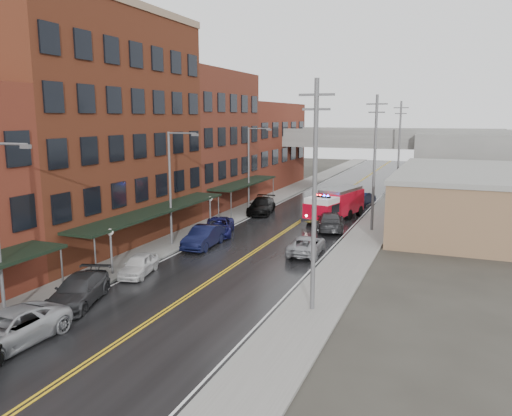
% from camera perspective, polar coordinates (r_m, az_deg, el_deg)
% --- Properties ---
extents(road, '(11.00, 160.00, 0.02)m').
position_cam_1_polar(road, '(42.83, 2.45, -3.28)').
color(road, black).
rests_on(road, ground).
extents(sidewalk_left, '(3.00, 160.00, 0.15)m').
position_cam_1_polar(sidewalk_left, '(45.68, -6.23, -2.38)').
color(sidewalk_left, slate).
rests_on(sidewalk_left, ground).
extents(sidewalk_right, '(3.00, 160.00, 0.15)m').
position_cam_1_polar(sidewalk_right, '(41.07, 12.13, -4.01)').
color(sidewalk_right, slate).
rests_on(sidewalk_right, ground).
extents(curb_left, '(0.30, 160.00, 0.15)m').
position_cam_1_polar(curb_left, '(44.94, -4.37, -2.56)').
color(curb_left, gray).
rests_on(curb_left, ground).
extents(curb_right, '(0.30, 160.00, 0.15)m').
position_cam_1_polar(curb_right, '(41.36, 9.87, -3.83)').
color(curb_right, gray).
rests_on(curb_right, ground).
extents(brick_building_b, '(9.00, 20.00, 18.00)m').
position_cam_1_polar(brick_building_b, '(42.10, -18.35, 8.34)').
color(brick_building_b, '#4D2114').
rests_on(brick_building_b, ground).
extents(brick_building_c, '(9.00, 15.00, 15.00)m').
position_cam_1_polar(brick_building_c, '(56.70, -6.79, 7.67)').
color(brick_building_c, '#5A2A1B').
rests_on(brick_building_c, ground).
extents(brick_building_far, '(9.00, 20.00, 12.00)m').
position_cam_1_polar(brick_building_far, '(72.63, -0.14, 7.15)').
color(brick_building_far, maroon).
rests_on(brick_building_far, ground).
extents(tan_building, '(14.00, 22.00, 5.00)m').
position_cam_1_polar(tan_building, '(49.95, 24.10, 0.70)').
color(tan_building, '#89684A').
rests_on(tan_building, ground).
extents(right_far_block, '(18.00, 30.00, 8.00)m').
position_cam_1_polar(right_far_block, '(79.66, 24.85, 5.04)').
color(right_far_block, slate).
rests_on(right_far_block, ground).
extents(awning_1, '(2.60, 18.00, 3.09)m').
position_cam_1_polar(awning_1, '(39.28, -11.34, -0.29)').
color(awning_1, black).
rests_on(awning_1, ground).
extents(awning_2, '(2.60, 13.00, 3.09)m').
position_cam_1_polar(awning_2, '(54.59, -1.31, 2.88)').
color(awning_2, black).
rests_on(awning_2, ground).
extents(globe_lamp_1, '(0.44, 0.44, 3.12)m').
position_cam_1_polar(globe_lamp_1, '(33.24, -16.27, -3.64)').
color(globe_lamp_1, '#59595B').
rests_on(globe_lamp_1, ground).
extents(globe_lamp_2, '(0.44, 0.44, 3.12)m').
position_cam_1_polar(globe_lamp_2, '(44.83, -5.27, 0.31)').
color(globe_lamp_2, '#59595B').
rests_on(globe_lamp_2, ground).
extents(street_lamp_0, '(2.64, 0.22, 9.00)m').
position_cam_1_polar(street_lamp_0, '(27.08, -27.24, -1.31)').
color(street_lamp_0, '#59595B').
rests_on(street_lamp_0, ground).
extents(street_lamp_1, '(2.64, 0.22, 9.00)m').
position_cam_1_polar(street_lamp_1, '(39.28, -9.50, 3.02)').
color(street_lamp_1, '#59595B').
rests_on(street_lamp_1, ground).
extents(street_lamp_2, '(2.64, 0.22, 9.00)m').
position_cam_1_polar(street_lamp_2, '(53.52, -0.60, 5.10)').
color(street_lamp_2, '#59595B').
rests_on(street_lamp_2, ground).
extents(utility_pole_0, '(1.80, 0.24, 12.00)m').
position_cam_1_polar(utility_pole_0, '(25.44, 6.71, 1.66)').
color(utility_pole_0, '#59595B').
rests_on(utility_pole_0, ground).
extents(utility_pole_1, '(1.80, 0.24, 12.00)m').
position_cam_1_polar(utility_pole_1, '(44.94, 13.39, 5.24)').
color(utility_pole_1, '#59595B').
rests_on(utility_pole_1, ground).
extents(utility_pole_2, '(1.80, 0.24, 12.00)m').
position_cam_1_polar(utility_pole_2, '(64.74, 16.03, 6.62)').
color(utility_pole_2, '#59595B').
rests_on(utility_pole_2, ground).
extents(overpass, '(40.00, 10.00, 7.50)m').
position_cam_1_polar(overpass, '(72.72, 10.91, 6.96)').
color(overpass, slate).
rests_on(overpass, ground).
extents(fire_truck, '(4.79, 8.77, 3.06)m').
position_cam_1_polar(fire_truck, '(50.00, 9.00, 0.52)').
color(fire_truck, '#AF081C').
rests_on(fire_truck, ground).
extents(parked_car_left_2, '(2.86, 5.84, 1.60)m').
position_cam_1_polar(parked_car_left_2, '(25.35, -26.54, -12.38)').
color(parked_car_left_2, '#9B9EA3').
rests_on(parked_car_left_2, ground).
extents(parked_car_left_3, '(3.64, 5.68, 1.53)m').
position_cam_1_polar(parked_car_left_3, '(29.35, -19.61, -8.85)').
color(parked_car_left_3, '#2B2B2E').
rests_on(parked_car_left_3, ground).
extents(parked_car_left_4, '(2.41, 4.22, 1.35)m').
position_cam_1_polar(parked_car_left_4, '(33.42, -13.26, -6.33)').
color(parked_car_left_4, silver).
rests_on(parked_car_left_4, ground).
extents(parked_car_left_5, '(2.05, 5.16, 1.67)m').
position_cam_1_polar(parked_car_left_5, '(39.46, -5.99, -3.29)').
color(parked_car_left_5, black).
rests_on(parked_car_left_5, ground).
extents(parked_car_left_6, '(4.06, 5.76, 1.46)m').
position_cam_1_polar(parked_car_left_6, '(43.47, -4.31, -2.12)').
color(parked_car_left_6, '#161755').
rests_on(parked_car_left_6, ground).
extents(parked_car_left_7, '(3.29, 6.08, 1.67)m').
position_cam_1_polar(parked_car_left_7, '(52.80, 0.64, 0.26)').
color(parked_car_left_7, black).
rests_on(parked_car_left_7, ground).
extents(parked_car_right_0, '(2.68, 5.12, 1.38)m').
position_cam_1_polar(parked_car_right_0, '(37.55, 5.79, -4.22)').
color(parked_car_right_0, gray).
rests_on(parked_car_right_0, ground).
extents(parked_car_right_1, '(3.62, 6.07, 1.65)m').
position_cam_1_polar(parked_car_right_1, '(45.62, 8.48, -1.49)').
color(parked_car_right_1, '#2A2A2D').
rests_on(parked_car_right_1, ground).
extents(parked_car_right_2, '(2.02, 4.22, 1.39)m').
position_cam_1_polar(parked_car_right_2, '(57.20, 11.26, 0.71)').
color(parked_car_right_2, silver).
rests_on(parked_car_right_2, ground).
extents(parked_car_right_3, '(2.41, 4.70, 1.48)m').
position_cam_1_polar(parked_car_right_3, '(59.51, 12.15, 1.09)').
color(parked_car_right_3, black).
rests_on(parked_car_right_3, ground).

